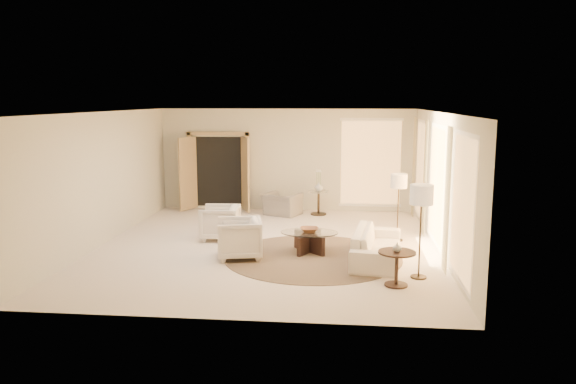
# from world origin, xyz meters

# --- Properties ---
(room) EXTENTS (7.04, 8.04, 2.83)m
(room) POSITION_xyz_m (0.00, 0.00, 1.40)
(room) COLOR silver
(room) RESTS_ON ground
(windows_right) EXTENTS (0.10, 6.40, 2.40)m
(windows_right) POSITION_xyz_m (3.45, 0.10, 1.35)
(windows_right) COLOR #EFAF5F
(windows_right) RESTS_ON room
(window_back_corner) EXTENTS (1.70, 0.10, 2.40)m
(window_back_corner) POSITION_xyz_m (2.30, 3.95, 1.35)
(window_back_corner) COLOR #EFAF5F
(window_back_corner) RESTS_ON room
(curtains_right) EXTENTS (0.06, 5.20, 2.60)m
(curtains_right) POSITION_xyz_m (3.40, 1.00, 1.30)
(curtains_right) COLOR tan
(curtains_right) RESTS_ON room
(french_doors) EXTENTS (1.95, 0.66, 2.16)m
(french_doors) POSITION_xyz_m (-1.90, 3.82, 1.07)
(french_doors) COLOR tan
(french_doors) RESTS_ON room
(area_rug) EXTENTS (3.48, 3.48, 0.01)m
(area_rug) POSITION_xyz_m (1.00, -0.72, 0.01)
(area_rug) COLOR #3C2C20
(area_rug) RESTS_ON room
(sofa) EXTENTS (1.08, 2.19, 0.61)m
(sofa) POSITION_xyz_m (2.23, -0.85, 0.31)
(sofa) COLOR white
(sofa) RESTS_ON room
(armchair_left) EXTENTS (0.79, 0.84, 0.82)m
(armchair_left) POSITION_xyz_m (-1.12, 0.52, 0.41)
(armchair_left) COLOR white
(armchair_left) RESTS_ON room
(armchair_right) EXTENTS (0.93, 0.97, 0.85)m
(armchair_right) POSITION_xyz_m (-0.42, -0.90, 0.43)
(armchair_right) COLOR white
(armchair_right) RESTS_ON room
(accent_chair) EXTENTS (1.05, 0.89, 0.78)m
(accent_chair) POSITION_xyz_m (-0.05, 3.26, 0.39)
(accent_chair) COLOR gray
(accent_chair) RESTS_ON room
(coffee_table) EXTENTS (1.33, 1.33, 0.42)m
(coffee_table) POSITION_xyz_m (0.91, -0.38, 0.27)
(coffee_table) COLOR black
(coffee_table) RESTS_ON room
(end_table) EXTENTS (0.62, 0.62, 0.59)m
(end_table) POSITION_xyz_m (2.48, -2.28, 0.40)
(end_table) COLOR black
(end_table) RESTS_ON room
(side_table) EXTENTS (0.55, 0.55, 0.64)m
(side_table) POSITION_xyz_m (0.92, 3.40, 0.39)
(side_table) COLOR black
(side_table) RESTS_ON room
(floor_lamp_near) EXTENTS (0.36, 0.36, 1.47)m
(floor_lamp_near) POSITION_xyz_m (2.76, 0.76, 1.25)
(floor_lamp_near) COLOR black
(floor_lamp_near) RESTS_ON room
(floor_lamp_far) EXTENTS (0.40, 0.40, 1.63)m
(floor_lamp_far) POSITION_xyz_m (2.90, -1.82, 1.39)
(floor_lamp_far) COLOR black
(floor_lamp_far) RESTS_ON room
(bowl) EXTENTS (0.40, 0.40, 0.09)m
(bowl) POSITION_xyz_m (0.91, -0.38, 0.47)
(bowl) COLOR brown
(bowl) RESTS_ON coffee_table
(end_vase) EXTENTS (0.15, 0.15, 0.15)m
(end_vase) POSITION_xyz_m (2.48, -2.28, 0.66)
(end_vase) COLOR silver
(end_vase) RESTS_ON end_table
(side_vase) EXTENTS (0.30, 0.30, 0.24)m
(side_vase) POSITION_xyz_m (0.92, 3.40, 0.75)
(side_vase) COLOR silver
(side_vase) RESTS_ON side_table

